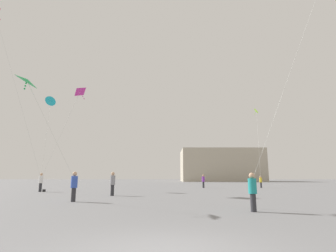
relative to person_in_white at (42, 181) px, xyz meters
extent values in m
cylinder|color=#2D2D33|center=(0.00, 0.00, -0.59)|extent=(0.27, 0.27, 0.84)
cylinder|color=white|center=(0.00, 0.00, 0.19)|extent=(0.40, 0.40, 0.73)
sphere|color=tan|center=(0.00, 0.00, 0.70)|extent=(0.27, 0.27, 0.27)
cylinder|color=#2D2D33|center=(8.30, -5.52, -0.59)|extent=(0.27, 0.27, 0.84)
cylinder|color=gray|center=(8.30, -5.52, 0.20)|extent=(0.40, 0.40, 0.73)
sphere|color=tan|center=(8.30, -5.52, 0.70)|extent=(0.27, 0.27, 0.27)
cylinder|color=#2D2D33|center=(7.00, -10.58, -0.61)|extent=(0.26, 0.26, 0.81)
cylinder|color=#3351B7|center=(7.00, -10.58, 0.15)|extent=(0.39, 0.39, 0.71)
sphere|color=tan|center=(7.00, -10.58, 0.64)|extent=(0.26, 0.26, 0.26)
cylinder|color=#2D2D33|center=(17.43, 9.28, -0.61)|extent=(0.26, 0.26, 0.80)
cylinder|color=purple|center=(17.43, 9.28, 0.13)|extent=(0.38, 0.38, 0.70)
sphere|color=tan|center=(17.43, 9.28, 0.61)|extent=(0.26, 0.26, 0.26)
cylinder|color=#2D2D33|center=(25.20, 9.48, -0.65)|extent=(0.23, 0.23, 0.72)
cylinder|color=yellow|center=(25.20, 9.48, 0.02)|extent=(0.34, 0.34, 0.63)
sphere|color=tan|center=(25.20, 9.48, 0.45)|extent=(0.23, 0.23, 0.23)
cylinder|color=#2D2D33|center=(16.36, -15.21, -0.64)|extent=(0.25, 0.25, 0.75)
cylinder|color=teal|center=(16.36, -15.21, 0.07)|extent=(0.36, 0.36, 0.65)
sphere|color=tan|center=(16.36, -15.21, 0.52)|extent=(0.25, 0.25, 0.25)
cylinder|color=silver|center=(19.31, -14.68, 6.93)|extent=(5.90, 1.07, 13.29)
pyramid|color=#D12899|center=(4.08, -2.20, 8.64)|extent=(0.83, 1.53, 0.66)
sphere|color=#D12899|center=(4.22, -2.12, 8.40)|extent=(0.10, 0.10, 0.10)
sphere|color=#D12899|center=(4.34, -2.05, 8.19)|extent=(0.10, 0.10, 0.10)
sphere|color=#D12899|center=(4.46, -1.98, 7.98)|extent=(0.10, 0.10, 0.10)
cylinder|color=silver|center=(2.05, -1.10, 4.45)|extent=(4.12, 2.22, 8.33)
cone|color=#1EB2C6|center=(-1.58, 4.09, 9.53)|extent=(1.34, 1.04, 1.07)
sphere|color=#1EB2C6|center=(-1.52, 3.96, 9.32)|extent=(0.10, 0.10, 0.10)
sphere|color=#1EB2C6|center=(-1.46, 3.84, 9.11)|extent=(0.10, 0.10, 0.10)
sphere|color=#1EB2C6|center=(-1.39, 3.71, 8.90)|extent=(0.10, 0.10, 0.10)
cylinder|color=silver|center=(-0.79, 2.04, 4.91)|extent=(1.60, 4.11, 9.25)
cone|color=green|center=(4.57, -12.54, 5.90)|extent=(1.29, 1.39, 0.84)
sphere|color=green|center=(4.62, -12.67, 5.69)|extent=(0.10, 0.10, 0.10)
sphere|color=green|center=(4.67, -12.81, 5.48)|extent=(0.10, 0.10, 0.10)
sphere|color=green|center=(4.71, -12.94, 5.27)|extent=(0.10, 0.10, 0.10)
cylinder|color=silver|center=(5.79, -11.56, 3.09)|extent=(2.45, 1.98, 5.62)
cone|color=#8CD12D|center=(26.37, 12.83, 10.51)|extent=(0.84, 1.04, 0.79)
sphere|color=#8CD12D|center=(26.23, 12.80, 10.30)|extent=(0.10, 0.10, 0.10)
sphere|color=#8CD12D|center=(26.09, 12.76, 10.09)|extent=(0.10, 0.10, 0.10)
sphere|color=#8CD12D|center=(25.96, 12.73, 9.88)|extent=(0.10, 0.10, 0.10)
cylinder|color=silver|center=(25.78, 11.16, 5.40)|extent=(1.18, 3.36, 10.23)
sphere|color=red|center=(-1.10, -7.56, 13.22)|extent=(0.10, 0.10, 0.10)
sphere|color=red|center=(-0.98, -7.48, 13.01)|extent=(0.10, 0.10, 0.10)
cylinder|color=silver|center=(-0.66, -3.86, 6.96)|extent=(1.35, 7.74, 13.36)
cube|color=#B2A893|center=(29.59, 60.32, 3.99)|extent=(24.96, 17.58, 10.00)
cube|color=black|center=(0.35, 0.10, -0.89)|extent=(0.19, 0.34, 0.24)
camera|label=1|loc=(12.69, -27.04, 0.47)|focal=28.42mm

